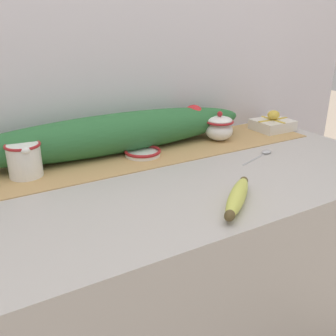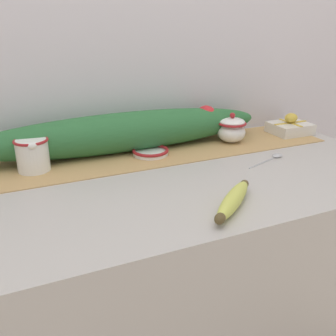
% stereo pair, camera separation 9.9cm
% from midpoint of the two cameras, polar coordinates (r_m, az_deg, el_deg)
% --- Properties ---
extents(countertop, '(1.54, 0.68, 0.86)m').
position_cam_midpoint_polar(countertop, '(1.28, 0.45, -19.83)').
color(countertop, '#B7B2AD').
rests_on(countertop, ground_plane).
extents(back_wall, '(2.34, 0.04, 2.40)m').
position_cam_midpoint_polar(back_wall, '(1.30, -6.34, 17.96)').
color(back_wall, silver).
rests_on(back_wall, ground_plane).
extents(table_runner, '(1.42, 0.26, 0.00)m').
position_cam_midpoint_polar(table_runner, '(1.22, -3.40, 1.68)').
color(table_runner, tan).
rests_on(table_runner, countertop).
extents(cream_pitcher, '(0.10, 0.12, 0.10)m').
position_cam_midpoint_polar(cream_pitcher, '(1.14, -17.65, 2.07)').
color(cream_pitcher, white).
rests_on(cream_pitcher, countertop).
extents(sugar_bowl, '(0.10, 0.10, 0.11)m').
position_cam_midpoint_polar(sugar_bowl, '(1.38, 11.72, 5.78)').
color(sugar_bowl, white).
rests_on(sugar_bowl, countertop).
extents(small_dish, '(0.12, 0.12, 0.02)m').
position_cam_midpoint_polar(small_dish, '(1.23, -0.38, 2.47)').
color(small_dish, white).
rests_on(small_dish, countertop).
extents(banana, '(0.19, 0.17, 0.04)m').
position_cam_midpoint_polar(banana, '(0.91, 13.01, -4.85)').
color(banana, '#CCD156').
rests_on(banana, countertop).
extents(spoon, '(0.17, 0.07, 0.01)m').
position_cam_midpoint_polar(spoon, '(1.28, 18.21, 1.66)').
color(spoon, '#B7B7BC').
rests_on(spoon, countertop).
extents(gift_box, '(0.15, 0.13, 0.08)m').
position_cam_midpoint_polar(gift_box, '(1.56, 19.86, 5.87)').
color(gift_box, silver).
rests_on(gift_box, countertop).
extents(poinsettia_garland, '(1.02, 0.14, 0.13)m').
position_cam_midpoint_polar(poinsettia_garland, '(1.25, -4.25, 5.49)').
color(poinsettia_garland, '#2D6B38').
rests_on(poinsettia_garland, countertop).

